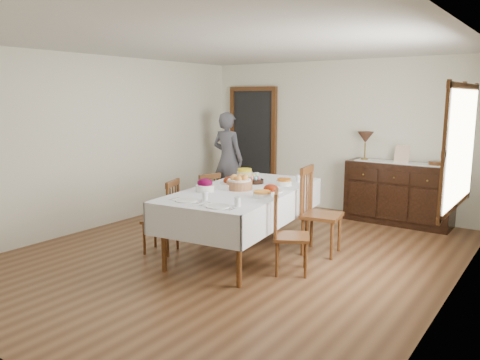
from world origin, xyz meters
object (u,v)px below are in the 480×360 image
Objects in this scene: chair_left_near at (164,216)px; chair_left_far at (205,204)px; person at (228,156)px; chair_right_near at (287,232)px; table_lamp at (365,138)px; chair_right_far at (317,210)px; sideboard at (399,193)px; dining_table at (244,196)px.

chair_left_far is at bearing 163.70° from chair_left_near.
chair_left_far is at bearing 116.56° from person.
table_lamp is (-0.20, 2.87, 0.85)m from chair_right_near.
person reaches higher than chair_right_near.
chair_left_near is at bearing 115.63° from chair_right_far.
sideboard is (2.08, 2.27, 0.02)m from chair_left_far.
chair_left_far is at bearing 88.33° from chair_right_far.
person reaches higher than sideboard.
chair_left_far is (-0.89, 0.31, -0.28)m from dining_table.
chair_left_far is 3.08m from sideboard.
chair_right_near is at bearing -86.06° from table_lamp.
chair_right_near is at bearing 79.93° from chair_left_near.
chair_right_far reaches higher than chair_left_near.
chair_left_near is at bearing -114.46° from table_lamp.
dining_table is 0.98m from chair_left_far.
sideboard is at bearing -20.57° from chair_right_far.
chair_right_far is (1.61, 1.12, 0.08)m from chair_left_near.
table_lamp is at bearing 161.43° from chair_left_far.
table_lamp is at bearing -179.25° from sideboard.
person is (-3.00, -0.50, 0.43)m from sideboard.
chair_right_near is (1.64, 0.29, -0.00)m from chair_left_near.
chair_right_far is at bearing -85.31° from table_lamp.
sideboard is 1.02m from table_lamp.
chair_right_far is at bearing -101.37° from sideboard.
dining_table is 0.90m from chair_right_near.
chair_left_near is 1.04× the size of chair_left_far.
chair_left_near is 0.59× the size of sideboard.
person reaches higher than chair_right_far.
table_lamp is at bearing 135.32° from chair_left_near.
dining_table is 5.56× the size of table_lamp.
dining_table is 0.96m from chair_right_far.
chair_right_near is at bearing -27.13° from dining_table.
chair_right_near is 2.90m from sideboard.
sideboard is at bearing 152.47° from chair_left_far.
chair_left_near is at bearing 18.85° from chair_left_far.
person is at bearing -168.53° from table_lamp.
chair_right_far reaches higher than chair_right_near.
chair_right_near is (0.81, -0.29, -0.26)m from dining_table.
sideboard is at bearing 0.75° from table_lamp.
dining_table is 2.30× the size of chair_right_far.
sideboard reaches higher than dining_table.
sideboard is at bearing -36.14° from chair_right_near.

